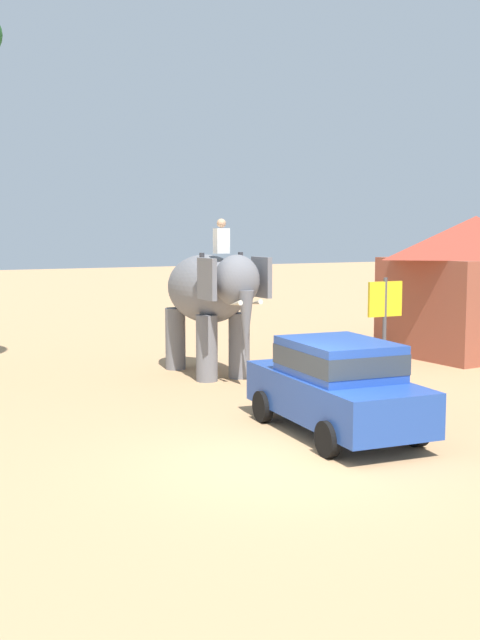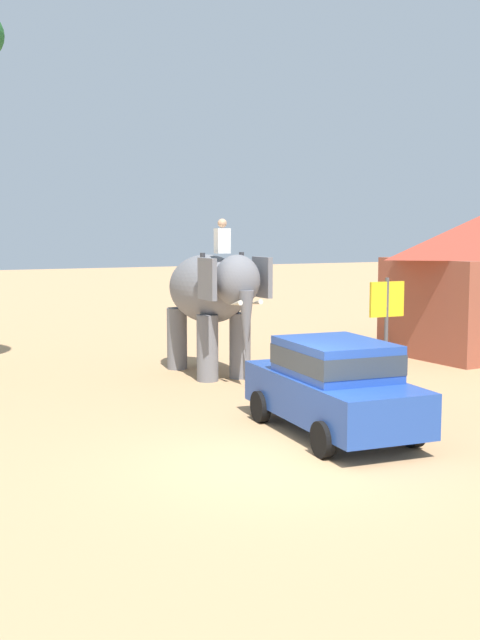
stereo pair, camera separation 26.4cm
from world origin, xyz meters
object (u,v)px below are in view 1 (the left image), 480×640
Objects in this scene: signboard_yellow at (385,305)px; car_sedan_foreground at (337,383)px; roadside_hut at (474,281)px; elephant_with_mahout at (210,296)px.

car_sedan_foreground is at bearing -132.60° from signboard_yellow.
signboard_yellow is (4.54, 4.94, 0.76)m from car_sedan_foreground.
signboard_yellow is (-3.98, -1.21, -0.44)m from roadside_hut.
car_sedan_foreground is at bearing -144.18° from roadside_hut.
elephant_with_mahout is at bearing 87.71° from car_sedan_foreground.
roadside_hut reaches higher than signboard_yellow.
roadside_hut is (8.52, 6.15, 1.20)m from car_sedan_foreground.
elephant_with_mahout is 1.63× the size of signboard_yellow.
elephant_with_mahout is 4.50m from signboard_yellow.
signboard_yellow is at bearing -163.06° from roadside_hut.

